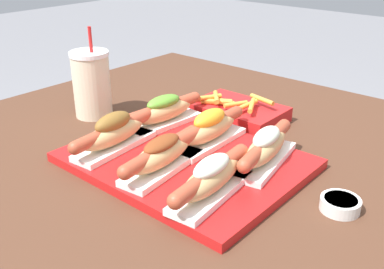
{
  "coord_description": "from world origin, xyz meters",
  "views": [
    {
      "loc": [
        0.49,
        -0.65,
        1.12
      ],
      "look_at": [
        -0.03,
        -0.04,
        0.76
      ],
      "focal_mm": 42.0,
      "sensor_mm": 36.0,
      "label": 1
    }
  ],
  "objects": [
    {
      "name": "hot_dog_4",
      "position": [
        -0.03,
        0.01,
        0.75
      ],
      "size": [
        0.07,
        0.23,
        0.07
      ],
      "color": "white",
      "rests_on": "serving_tray"
    },
    {
      "name": "hot_dog_3",
      "position": [
        -0.17,
        0.02,
        0.75
      ],
      "size": [
        0.07,
        0.23,
        0.07
      ],
      "color": "white",
      "rests_on": "serving_tray"
    },
    {
      "name": "hot_dog_5",
      "position": [
        0.1,
        0.01,
        0.75
      ],
      "size": [
        0.09,
        0.22,
        0.07
      ],
      "color": "white",
      "rests_on": "serving_tray"
    },
    {
      "name": "drink_cup",
      "position": [
        -0.37,
        -0.02,
        0.78
      ],
      "size": [
        0.09,
        0.09,
        0.22
      ],
      "color": "beige",
      "rests_on": "patio_table"
    },
    {
      "name": "serving_tray",
      "position": [
        -0.03,
        -0.06,
        0.71
      ],
      "size": [
        0.44,
        0.34,
        0.02
      ],
      "color": "red",
      "rests_on": "patio_table"
    },
    {
      "name": "hot_dog_0",
      "position": [
        -0.16,
        -0.13,
        0.75
      ],
      "size": [
        0.08,
        0.23,
        0.08
      ],
      "color": "white",
      "rests_on": "serving_tray"
    },
    {
      "name": "fries_basket",
      "position": [
        -0.09,
        0.2,
        0.72
      ],
      "size": [
        0.22,
        0.14,
        0.06
      ],
      "color": "red",
      "rests_on": "patio_table"
    },
    {
      "name": "sauce_bowl",
      "position": [
        0.27,
        -0.01,
        0.71
      ],
      "size": [
        0.07,
        0.07,
        0.02
      ],
      "color": "silver",
      "rests_on": "patio_table"
    },
    {
      "name": "hot_dog_1",
      "position": [
        -0.03,
        -0.13,
        0.75
      ],
      "size": [
        0.08,
        0.22,
        0.06
      ],
      "color": "white",
      "rests_on": "serving_tray"
    },
    {
      "name": "hot_dog_2",
      "position": [
        0.1,
        -0.14,
        0.75
      ],
      "size": [
        0.08,
        0.22,
        0.07
      ],
      "color": "white",
      "rests_on": "serving_tray"
    }
  ]
}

